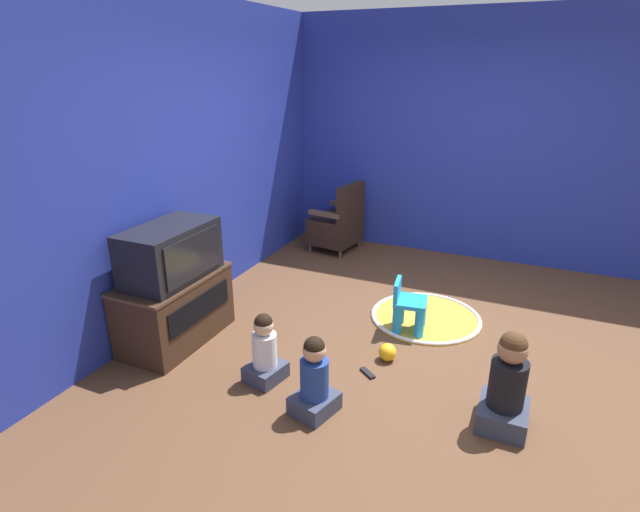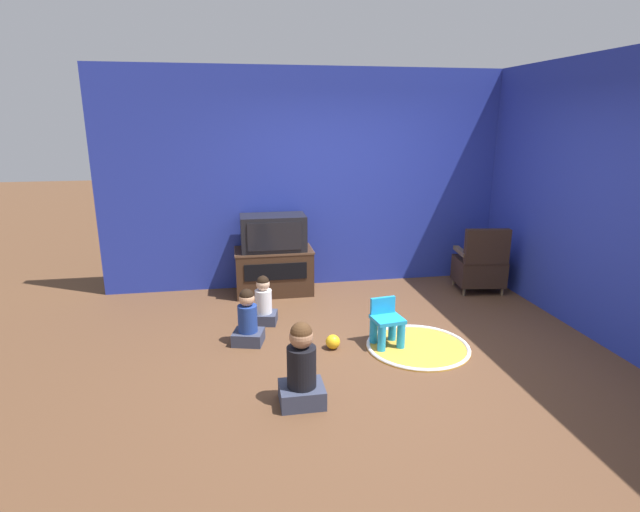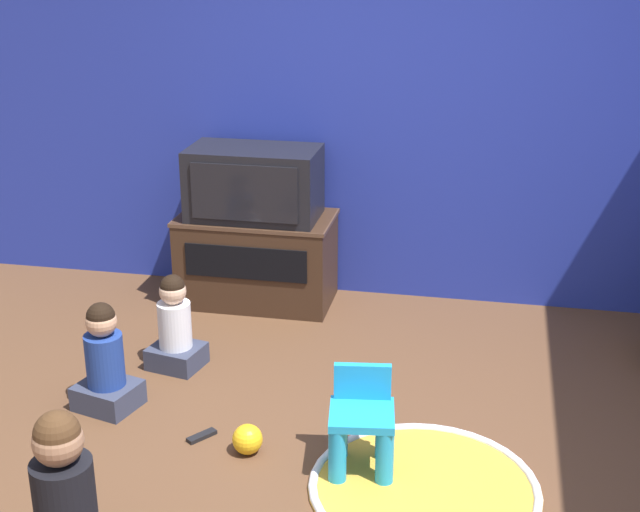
{
  "view_description": "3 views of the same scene",
  "coord_description": "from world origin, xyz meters",
  "px_view_note": "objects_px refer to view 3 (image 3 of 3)",
  "views": [
    {
      "loc": [
        -3.78,
        -0.78,
        2.18
      ],
      "look_at": [
        -0.14,
        0.85,
        0.65
      ],
      "focal_mm": 28.0,
      "sensor_mm": 36.0,
      "label": 1
    },
    {
      "loc": [
        -1.36,
        -4.22,
        2.15
      ],
      "look_at": [
        -0.47,
        0.8,
        0.75
      ],
      "focal_mm": 28.0,
      "sensor_mm": 36.0,
      "label": 2
    },
    {
      "loc": [
        0.56,
        -3.27,
        2.29
      ],
      "look_at": [
        -0.2,
        0.47,
        0.86
      ],
      "focal_mm": 50.0,
      "sensor_mm": 36.0,
      "label": 3
    }
  ],
  "objects_px": {
    "television": "(254,183)",
    "remote_control": "(202,436)",
    "child_watching_right": "(105,363)",
    "yellow_kid_chair": "(362,427)",
    "child_watching_left": "(66,505)",
    "child_watching_center": "(175,328)",
    "toy_ball": "(247,439)",
    "tv_cabinet": "(257,257)"
  },
  "relations": [
    {
      "from": "child_watching_left",
      "to": "remote_control",
      "type": "relative_size",
      "value": 4.65
    },
    {
      "from": "child_watching_right",
      "to": "remote_control",
      "type": "bearing_deg",
      "value": -3.69
    },
    {
      "from": "remote_control",
      "to": "child_watching_right",
      "type": "bearing_deg",
      "value": 108.0
    },
    {
      "from": "television",
      "to": "remote_control",
      "type": "height_order",
      "value": "television"
    },
    {
      "from": "television",
      "to": "yellow_kid_chair",
      "type": "bearing_deg",
      "value": -61.1
    },
    {
      "from": "tv_cabinet",
      "to": "child_watching_right",
      "type": "bearing_deg",
      "value": -104.86
    },
    {
      "from": "child_watching_center",
      "to": "remote_control",
      "type": "bearing_deg",
      "value": -49.63
    },
    {
      "from": "toy_ball",
      "to": "child_watching_right",
      "type": "bearing_deg",
      "value": 161.74
    },
    {
      "from": "child_watching_right",
      "to": "yellow_kid_chair",
      "type": "bearing_deg",
      "value": 2.99
    },
    {
      "from": "tv_cabinet",
      "to": "remote_control",
      "type": "relative_size",
      "value": 6.63
    },
    {
      "from": "tv_cabinet",
      "to": "child_watching_right",
      "type": "relative_size",
      "value": 1.71
    },
    {
      "from": "child_watching_center",
      "to": "toy_ball",
      "type": "bearing_deg",
      "value": -38.85
    },
    {
      "from": "child_watching_right",
      "to": "child_watching_left",
      "type": "bearing_deg",
      "value": -57.25
    },
    {
      "from": "television",
      "to": "toy_ball",
      "type": "height_order",
      "value": "television"
    },
    {
      "from": "child_watching_center",
      "to": "child_watching_right",
      "type": "bearing_deg",
      "value": -99.34
    },
    {
      "from": "toy_ball",
      "to": "tv_cabinet",
      "type": "bearing_deg",
      "value": 103.64
    },
    {
      "from": "television",
      "to": "child_watching_center",
      "type": "height_order",
      "value": "television"
    },
    {
      "from": "child_watching_left",
      "to": "remote_control",
      "type": "xyz_separation_m",
      "value": [
        0.18,
        0.98,
        -0.28
      ]
    },
    {
      "from": "child_watching_center",
      "to": "child_watching_right",
      "type": "relative_size",
      "value": 0.95
    },
    {
      "from": "television",
      "to": "child_watching_center",
      "type": "distance_m",
      "value": 1.12
    },
    {
      "from": "child_watching_right",
      "to": "child_watching_center",
      "type": "bearing_deg",
      "value": 83.9
    },
    {
      "from": "tv_cabinet",
      "to": "toy_ball",
      "type": "distance_m",
      "value": 1.78
    },
    {
      "from": "television",
      "to": "remote_control",
      "type": "xyz_separation_m",
      "value": [
        0.17,
        -1.62,
        -0.78
      ]
    },
    {
      "from": "yellow_kid_chair",
      "to": "remote_control",
      "type": "xyz_separation_m",
      "value": [
        -0.78,
        0.1,
        -0.2
      ]
    },
    {
      "from": "child_watching_center",
      "to": "child_watching_right",
      "type": "xyz_separation_m",
      "value": [
        -0.19,
        -0.48,
        0.01
      ]
    },
    {
      "from": "toy_ball",
      "to": "child_watching_left",
      "type": "bearing_deg",
      "value": -115.51
    },
    {
      "from": "child_watching_right",
      "to": "remote_control",
      "type": "relative_size",
      "value": 3.88
    },
    {
      "from": "tv_cabinet",
      "to": "remote_control",
      "type": "distance_m",
      "value": 1.67
    },
    {
      "from": "television",
      "to": "child_watching_right",
      "type": "bearing_deg",
      "value": -105.06
    },
    {
      "from": "remote_control",
      "to": "tv_cabinet",
      "type": "bearing_deg",
      "value": 42.55
    },
    {
      "from": "television",
      "to": "remote_control",
      "type": "distance_m",
      "value": 1.81
    },
    {
      "from": "television",
      "to": "child_watching_right",
      "type": "height_order",
      "value": "television"
    },
    {
      "from": "television",
      "to": "remote_control",
      "type": "relative_size",
      "value": 5.43
    },
    {
      "from": "yellow_kid_chair",
      "to": "toy_ball",
      "type": "relative_size",
      "value": 3.3
    },
    {
      "from": "television",
      "to": "toy_ball",
      "type": "distance_m",
      "value": 1.89
    },
    {
      "from": "yellow_kid_chair",
      "to": "child_watching_left",
      "type": "height_order",
      "value": "child_watching_left"
    },
    {
      "from": "child_watching_center",
      "to": "child_watching_left",
      "type": "bearing_deg",
      "value": -71.82
    },
    {
      "from": "child_watching_center",
      "to": "yellow_kid_chair",
      "type": "bearing_deg",
      "value": -22.09
    },
    {
      "from": "child_watching_center",
      "to": "toy_ball",
      "type": "height_order",
      "value": "child_watching_center"
    },
    {
      "from": "child_watching_left",
      "to": "remote_control",
      "type": "bearing_deg",
      "value": 79.8
    },
    {
      "from": "tv_cabinet",
      "to": "yellow_kid_chair",
      "type": "xyz_separation_m",
      "value": [
        0.95,
        -1.74,
        -0.09
      ]
    },
    {
      "from": "tv_cabinet",
      "to": "remote_control",
      "type": "height_order",
      "value": "tv_cabinet"
    }
  ]
}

